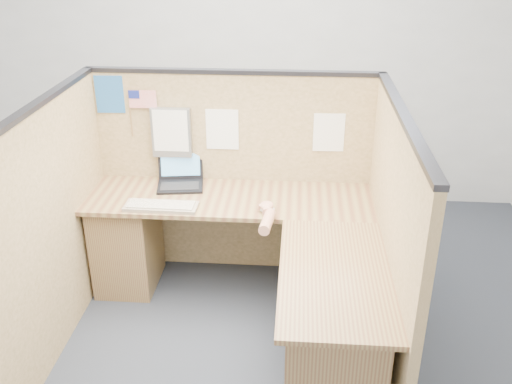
# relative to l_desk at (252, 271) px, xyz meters

# --- Properties ---
(floor) EXTENTS (5.00, 5.00, 0.00)m
(floor) POSITION_rel_l_desk_xyz_m (-0.18, -0.29, -0.39)
(floor) COLOR #21262F
(floor) RESTS_ON ground
(wall_back) EXTENTS (5.00, 0.00, 5.00)m
(wall_back) POSITION_rel_l_desk_xyz_m (-0.18, 1.96, 1.01)
(wall_back) COLOR #A8AAAE
(wall_back) RESTS_ON floor
(cubicle_partitions) EXTENTS (2.06, 1.83, 1.53)m
(cubicle_partitions) POSITION_rel_l_desk_xyz_m (-0.18, 0.14, 0.38)
(cubicle_partitions) COLOR olive
(cubicle_partitions) RESTS_ON floor
(l_desk) EXTENTS (1.95, 1.75, 0.73)m
(l_desk) POSITION_rel_l_desk_xyz_m (0.00, 0.00, 0.00)
(l_desk) COLOR brown
(l_desk) RESTS_ON floor
(laptop) EXTENTS (0.35, 0.35, 0.23)m
(laptop) POSITION_rel_l_desk_xyz_m (-0.55, 0.58, 0.39)
(laptop) COLOR black
(laptop) RESTS_ON l_desk
(keyboard) EXTENTS (0.48, 0.17, 0.03)m
(keyboard) POSITION_rel_l_desk_xyz_m (-0.61, 0.19, 0.35)
(keyboard) COLOR gray
(keyboard) RESTS_ON l_desk
(mouse) EXTENTS (0.11, 0.07, 0.04)m
(mouse) POSITION_rel_l_desk_xyz_m (0.08, 0.19, 0.36)
(mouse) COLOR silver
(mouse) RESTS_ON l_desk
(hand_forearm) EXTENTS (0.11, 0.37, 0.08)m
(hand_forearm) POSITION_rel_l_desk_xyz_m (0.09, 0.06, 0.37)
(hand_forearm) COLOR tan
(hand_forearm) RESTS_ON l_desk
(blue_poster) EXTENTS (0.20, 0.01, 0.26)m
(blue_poster) POSITION_rel_l_desk_xyz_m (-1.04, 0.68, 0.96)
(blue_poster) COLOR #225B9F
(blue_poster) RESTS_ON cubicle_partitions
(american_flag) EXTENTS (0.20, 0.01, 0.34)m
(american_flag) POSITION_rel_l_desk_xyz_m (-0.83, 0.67, 0.92)
(american_flag) COLOR olive
(american_flag) RESTS_ON cubicle_partitions
(file_holder) EXTENTS (0.28, 0.05, 0.36)m
(file_holder) POSITION_rel_l_desk_xyz_m (-0.62, 0.66, 0.70)
(file_holder) COLOR slate
(file_holder) RESTS_ON cubicle_partitions
(paper_left) EXTENTS (0.23, 0.00, 0.29)m
(paper_left) POSITION_rel_l_desk_xyz_m (-0.26, 0.68, 0.72)
(paper_left) COLOR white
(paper_left) RESTS_ON cubicle_partitions
(paper_right) EXTENTS (0.22, 0.01, 0.27)m
(paper_right) POSITION_rel_l_desk_xyz_m (0.48, 0.68, 0.72)
(paper_right) COLOR white
(paper_right) RESTS_ON cubicle_partitions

